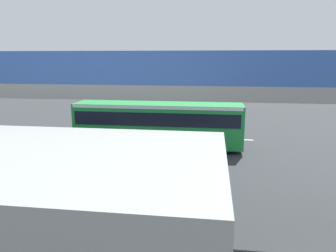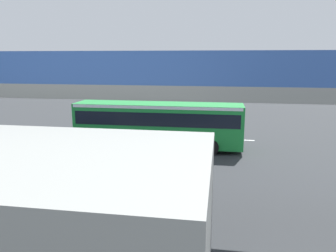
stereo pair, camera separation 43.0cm
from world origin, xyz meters
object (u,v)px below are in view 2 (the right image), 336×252
at_px(city_bus, 158,121).
at_px(parked_van, 9,152).
at_px(traffic_sign, 117,112).
at_px(bicycle_black, 42,154).

relative_size(city_bus, parked_van, 2.40).
bearing_deg(traffic_sign, parked_van, 72.50).
height_order(city_bus, parked_van, city_bus).
distance_m(bicycle_black, traffic_sign, 7.93).
bearing_deg(bicycle_black, traffic_sign, -109.04).
bearing_deg(parked_van, traffic_sign, -107.50).
height_order(parked_van, traffic_sign, traffic_sign).
xyz_separation_m(city_bus, parked_van, (7.10, 6.32, -0.70)).
height_order(bicycle_black, traffic_sign, traffic_sign).
bearing_deg(city_bus, bicycle_black, 31.22).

